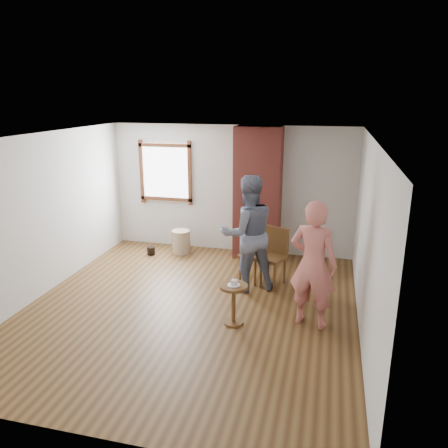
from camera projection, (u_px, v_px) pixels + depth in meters
The scene contains 12 objects.
ground at pixel (190, 308), 6.74m from camera, with size 5.50×5.50×0.00m, color brown.
room_shell at pixel (196, 185), 6.80m from camera, with size 5.04×5.52×2.62m.
brick_chimney at pixel (258, 194), 8.56m from camera, with size 0.90×0.50×2.60m, color #A4433A.
stoneware_crock at pixel (181, 242), 9.04m from camera, with size 0.38×0.38×0.48m, color #C6B08F.
dark_pot at pixel (151, 251), 8.97m from camera, with size 0.16×0.16×0.16m, color black.
dining_chair_left at pixel (256, 250), 7.64m from camera, with size 0.53×0.53×1.00m.
dining_chair_right at pixel (273, 253), 7.49m from camera, with size 0.59×0.59×0.99m.
side_table at pixel (234, 298), 6.18m from camera, with size 0.40×0.40×0.60m.
cake_plate at pixel (234, 285), 6.12m from camera, with size 0.18×0.18×0.01m, color white.
cake_slice at pixel (234, 283), 6.11m from camera, with size 0.08×0.07×0.06m, color silver.
man at pixel (248, 233), 7.17m from camera, with size 0.95×0.74×1.95m, color #141B39.
person_pink at pixel (313, 264), 6.02m from camera, with size 0.67×0.44×1.83m, color #DC766E.
Camera 1 is at (1.97, -5.79, 3.17)m, focal length 35.00 mm.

